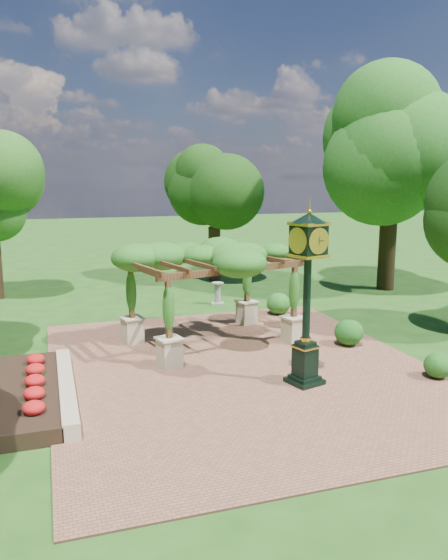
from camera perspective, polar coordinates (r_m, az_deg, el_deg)
name	(u,v)px	position (r m, az deg, el deg)	size (l,w,h in m)	color
ground	(254,382)	(14.21, 3.19, -10.55)	(120.00, 120.00, 0.00)	#1E4714
brick_plaza	(241,368)	(15.08, 1.80, -9.18)	(10.00, 12.00, 0.04)	brown
border_wall	(67,388)	(13.75, -16.13, -10.83)	(0.35, 5.00, 0.40)	#C6B793
flower_bed	(27,394)	(13.77, -19.93, -11.11)	(1.50, 5.00, 0.36)	red
pedestal_clock	(307,283)	(13.42, 8.71, -0.30)	(1.07, 1.07, 4.37)	black
pergola	(213,262)	(16.69, -1.18, 1.90)	(5.62, 4.24, 3.16)	#BDB28D
sundial	(218,295)	(22.35, -0.66, -1.56)	(0.63, 0.63, 0.92)	gray
shrub_front	(438,365)	(15.27, 21.48, -8.30)	(0.73, 0.73, 0.66)	#1D5418
shrub_mid	(349,332)	(17.31, 12.93, -5.36)	(0.89, 0.89, 0.80)	#195217
shrub_back	(279,303)	(20.73, 5.72, -2.46)	(0.91, 0.91, 0.82)	#215F1B
tree_north	(214,185)	(27.32, -1.04, 9.89)	(3.31, 3.31, 6.97)	#362215
tree_east_far	(393,144)	(26.17, 17.25, 13.41)	(5.18, 5.18, 9.61)	black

